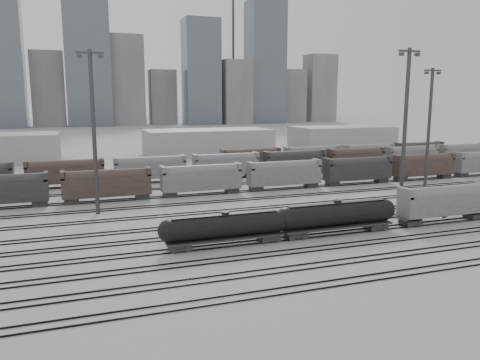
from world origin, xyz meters
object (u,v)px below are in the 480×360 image
object	(u,v)px
tank_car_b	(337,215)
light_mast_c	(405,123)
tank_car_a	(225,227)
hopper_car_a	(445,200)

from	to	relation	value
tank_car_b	light_mast_c	distance (m)	25.62
tank_car_a	hopper_car_a	world-z (taller)	hopper_car_a
tank_car_b	hopper_car_a	xyz separation A→B (m)	(17.83, 0.00, 0.72)
tank_car_b	light_mast_c	world-z (taller)	light_mast_c
hopper_car_a	light_mast_c	bearing A→B (deg)	81.05
tank_car_a	light_mast_c	world-z (taller)	light_mast_c
tank_car_b	hopper_car_a	bearing A→B (deg)	0.00
tank_car_a	hopper_car_a	size ratio (longest dim) A/B	1.12
hopper_car_a	light_mast_c	size ratio (longest dim) A/B	0.57
tank_car_b	hopper_car_a	size ratio (longest dim) A/B	1.20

